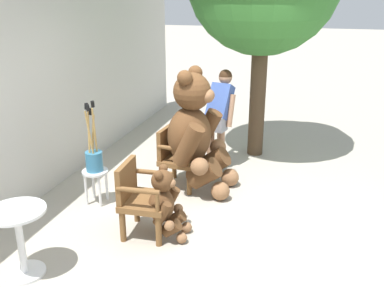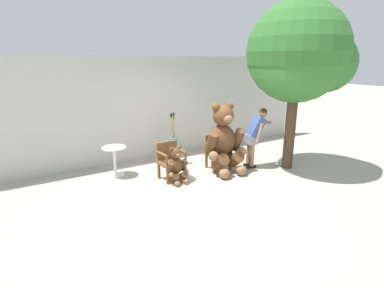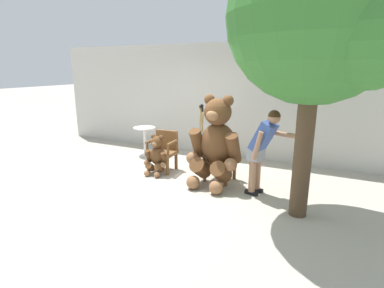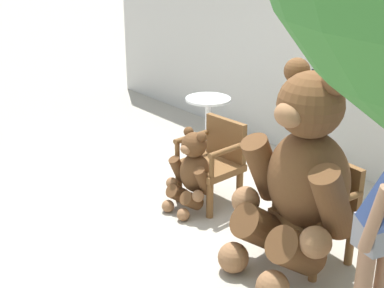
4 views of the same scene
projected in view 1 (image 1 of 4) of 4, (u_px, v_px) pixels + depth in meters
The scene contains 10 objects.
ground_plane at pixel (209, 212), 5.47m from camera, with size 60.00×60.00×0.00m, color #A8A091.
back_wall at pixel (33, 93), 5.62m from camera, with size 10.00×0.16×2.80m, color beige.
wooden_chair_left at pixel (141, 196), 4.87m from camera, with size 0.59×0.55×0.86m.
wooden_chair_right at pixel (177, 155), 6.09m from camera, with size 0.60×0.56×0.86m.
teddy_bear_large at pixel (196, 132), 5.88m from camera, with size 1.04×1.01×1.72m.
teddy_bear_small at pixel (165, 203), 4.82m from camera, with size 0.51×0.49×0.85m.
person_visitor at pixel (219, 111), 6.63m from camera, with size 0.84×0.48×1.53m.
white_stool at pixel (96, 178), 5.61m from camera, with size 0.34×0.34×0.46m.
brush_bucket at pixel (94, 156), 5.51m from camera, with size 0.22×0.22×0.94m.
round_side_table at pixel (19, 235), 4.13m from camera, with size 0.56×0.56×0.72m.
Camera 1 is at (-4.72, -1.13, 2.67)m, focal length 40.00 mm.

